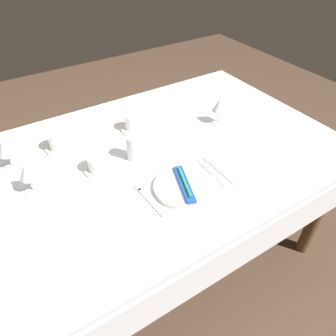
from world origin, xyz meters
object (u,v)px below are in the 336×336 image
toothbrush_package (184,184)px  spoon_soup (215,167)px  dinner_plate (184,187)px  wine_glass_left (219,106)px  wine_glass_centre (27,172)px  drink_tumbler (133,148)px  coffee_cup_left (133,121)px  coffee_cup_far (98,162)px  fork_outer (147,198)px  wine_glass_right (5,147)px  coffee_cup_right (58,140)px  dinner_knife (212,173)px

toothbrush_package → spoon_soup: size_ratio=1.04×
dinner_plate → wine_glass_left: (0.42, 0.31, 0.09)m
wine_glass_centre → drink_tumbler: (0.43, -0.03, -0.04)m
coffee_cup_left → coffee_cup_far: 0.34m
fork_outer → spoon_soup: (0.34, 0.01, 0.00)m
wine_glass_right → coffee_cup_left: bearing=-2.3°
coffee_cup_right → wine_glass_left: wine_glass_left is taller
dinner_knife → wine_glass_right: bearing=144.5°
spoon_soup → coffee_cup_far: 0.49m
wine_glass_left → coffee_cup_right: bearing=164.5°
dinner_knife → coffee_cup_far: (-0.39, 0.27, 0.04)m
coffee_cup_right → wine_glass_right: 0.22m
wine_glass_left → wine_glass_right: 0.99m
wine_glass_left → spoon_soup: bearing=-130.6°
dinner_plate → dinner_knife: bearing=5.4°
dinner_plate → toothbrush_package: size_ratio=1.16×
coffee_cup_far → drink_tumbler: size_ratio=0.94×
coffee_cup_far → wine_glass_left: wine_glass_left is taller
toothbrush_package → wine_glass_right: bearing=136.9°
fork_outer → drink_tumbler: bearing=73.2°
coffee_cup_far → wine_glass_right: bearing=143.7°
drink_tumbler → dinner_knife: bearing=-49.7°
fork_outer → spoon_soup: bearing=0.9°
toothbrush_package → dinner_plate: bearing=0.0°
spoon_soup → wine_glass_left: 0.38m
toothbrush_package → coffee_cup_right: 0.62m
dinner_knife → fork_outer: bearing=177.1°
coffee_cup_far → wine_glass_left: bearing=2.3°
toothbrush_package → drink_tumbler: (-0.08, 0.28, 0.03)m
wine_glass_left → wine_glass_right: bearing=168.5°
dinner_plate → spoon_soup: 0.19m
fork_outer → coffee_cup_left: (0.18, 0.46, 0.04)m
coffee_cup_far → wine_glass_centre: wine_glass_centre is taller
fork_outer → drink_tumbler: 0.27m
wine_glass_centre → drink_tumbler: 0.43m
wine_glass_centre → dinner_knife: bearing=-24.0°
wine_glass_left → wine_glass_right: (-0.97, 0.20, 0.00)m
dinner_knife → coffee_cup_right: 0.70m
coffee_cup_left → wine_glass_centre: size_ratio=0.76×
spoon_soup → drink_tumbler: 0.36m
wine_glass_left → wine_glass_right: size_ratio=0.96×
coffee_cup_right → drink_tumbler: drink_tumbler is taller
spoon_soup → coffee_cup_right: 0.71m
wine_glass_right → coffee_cup_far: bearing=-36.3°
toothbrush_package → wine_glass_left: 0.53m
dinner_knife → wine_glass_centre: size_ratio=1.54×
fork_outer → coffee_cup_far: size_ratio=1.97×
wine_glass_right → spoon_soup: bearing=-33.1°
drink_tumbler → coffee_cup_left: bearing=62.6°
drink_tumbler → wine_glass_right: bearing=153.9°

